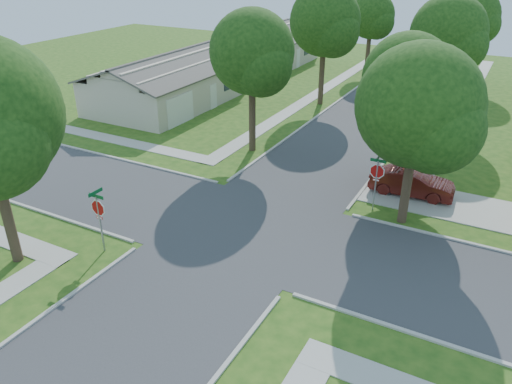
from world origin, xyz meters
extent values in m
plane|color=#244C14|center=(0.00, 0.00, 0.00)|extent=(100.00, 100.00, 0.00)
cube|color=#333335|center=(0.00, 0.00, 0.00)|extent=(7.00, 100.00, 0.02)
cube|color=#9E9B91|center=(6.10, 26.00, 0.02)|extent=(1.20, 40.00, 0.04)
cube|color=#9E9B91|center=(-6.10, 26.00, 0.02)|extent=(1.20, 40.00, 0.04)
cube|color=#9E9B91|center=(7.90, 7.10, 0.03)|extent=(8.80, 3.60, 0.05)
cube|color=gray|center=(-4.70, -4.70, 1.35)|extent=(0.06, 0.06, 2.70)
cylinder|color=white|center=(-4.70, -4.70, 2.15)|extent=(1.05, 0.02, 1.05)
cylinder|color=#B80E0C|center=(-4.70, -4.70, 2.15)|extent=(0.90, 0.03, 0.90)
cube|color=#B80E0C|center=(-4.70, -4.70, 1.68)|extent=(0.34, 0.03, 0.12)
cube|color=white|center=(-4.70, -4.70, 1.68)|extent=(0.30, 0.03, 0.08)
cube|color=#0C5426|center=(-4.70, -4.70, 2.72)|extent=(0.80, 0.02, 0.16)
cube|color=#0C5426|center=(-4.70, -4.70, 2.90)|extent=(0.02, 0.80, 0.16)
cube|color=gray|center=(4.70, 4.70, 1.35)|extent=(0.06, 0.06, 2.70)
cylinder|color=white|center=(4.70, 4.70, 2.15)|extent=(1.05, 0.02, 1.05)
cylinder|color=#B80E0C|center=(4.70, 4.70, 2.15)|extent=(0.90, 0.03, 0.90)
cube|color=#B80E0C|center=(4.70, 4.70, 1.68)|extent=(0.34, 0.03, 0.12)
cube|color=white|center=(4.70, 4.70, 1.68)|extent=(0.30, 0.03, 0.08)
cube|color=#0C5426|center=(4.70, 4.70, 2.72)|extent=(0.80, 0.02, 0.16)
cube|color=#0C5426|center=(4.70, 4.70, 2.90)|extent=(0.02, 0.80, 0.16)
cylinder|color=#38281C|center=(4.70, 9.00, 1.98)|extent=(0.44, 0.44, 3.95)
sphere|color=#14350D|center=(4.70, 9.00, 5.88)|extent=(4.80, 4.80, 4.80)
sphere|color=#14350D|center=(5.54, 8.52, 5.28)|extent=(3.46, 3.46, 3.46)
sphere|color=#14350D|center=(3.98, 9.60, 5.40)|extent=(3.26, 3.26, 3.26)
cylinder|color=#38281C|center=(4.70, 21.00, 2.15)|extent=(0.44, 0.44, 4.30)
sphere|color=#14350D|center=(4.70, 21.00, 6.51)|extent=(5.40, 5.40, 5.40)
sphere|color=#14350D|center=(5.65, 20.46, 5.84)|extent=(3.89, 3.89, 3.89)
sphere|color=#14350D|center=(3.89, 21.68, 5.97)|extent=(3.67, 3.67, 3.67)
cylinder|color=#38281C|center=(4.70, 34.00, 2.10)|extent=(0.44, 0.44, 4.20)
sphere|color=#14350D|center=(4.70, 34.00, 6.22)|extent=(5.00, 5.00, 5.00)
sphere|color=#14350D|center=(5.58, 33.50, 5.60)|extent=(3.60, 3.60, 3.60)
sphere|color=#14350D|center=(3.95, 34.62, 5.72)|extent=(3.40, 3.40, 3.40)
cylinder|color=#38281C|center=(-4.70, 9.00, 2.12)|extent=(0.44, 0.44, 4.25)
sphere|color=#14350D|center=(-4.70, 9.00, 6.37)|extent=(5.20, 5.20, 5.20)
sphere|color=#14350D|center=(-3.79, 8.48, 5.72)|extent=(3.74, 3.74, 3.74)
sphere|color=#14350D|center=(-5.48, 9.65, 5.85)|extent=(3.54, 3.54, 3.54)
cylinder|color=#38281C|center=(-4.70, 21.00, 2.22)|extent=(0.44, 0.44, 4.44)
sphere|color=#14350D|center=(-4.70, 21.00, 6.76)|extent=(5.60, 5.60, 5.60)
sphere|color=#14350D|center=(-3.72, 20.44, 6.06)|extent=(4.03, 4.03, 4.03)
sphere|color=#14350D|center=(-5.54, 21.70, 6.20)|extent=(3.81, 3.81, 3.81)
cylinder|color=#38281C|center=(-4.70, 34.00, 1.95)|extent=(0.44, 0.44, 3.90)
sphere|color=#14350D|center=(-4.70, 34.00, 5.74)|extent=(4.60, 4.60, 4.60)
sphere|color=#14350D|center=(-3.90, 33.54, 5.16)|extent=(3.31, 3.31, 3.31)
sphere|color=#14350D|center=(-5.39, 34.58, 5.28)|extent=(3.13, 3.13, 3.13)
cylinder|color=#38281C|center=(-7.50, -7.00, 2.02)|extent=(0.44, 0.44, 4.04)
cylinder|color=#38281C|center=(6.30, 4.20, 1.77)|extent=(0.44, 0.44, 3.54)
sphere|color=#14350D|center=(6.30, 4.20, 5.86)|extent=(5.60, 5.60, 5.60)
sphere|color=#14350D|center=(7.28, 3.64, 5.16)|extent=(4.03, 4.03, 4.03)
sphere|color=#14350D|center=(5.46, 4.90, 5.30)|extent=(3.81, 3.81, 3.81)
cube|color=#B2A28C|center=(-16.00, 15.00, 1.40)|extent=(8.00, 13.00, 2.80)
cube|color=#4D4842|center=(-14.00, 15.00, 3.45)|extent=(4.42, 13.60, 1.56)
cube|color=#4D4842|center=(-18.00, 15.00, 3.45)|extent=(4.42, 13.60, 1.56)
cube|color=silver|center=(-11.97, 11.10, 1.10)|extent=(0.06, 3.20, 2.20)
cube|color=silver|center=(-11.97, 15.65, 1.00)|extent=(0.06, 0.90, 2.00)
cube|color=#1E2633|center=(-11.97, 18.25, 1.55)|extent=(0.06, 1.80, 1.10)
cube|color=#B2A28C|center=(-16.00, 32.00, 1.40)|extent=(8.00, 13.00, 2.80)
cube|color=#4D4842|center=(-14.00, 32.00, 3.45)|extent=(4.42, 13.60, 1.56)
cube|color=#4D4842|center=(-18.00, 32.00, 3.45)|extent=(4.42, 13.60, 1.56)
cube|color=silver|center=(-11.97, 28.10, 1.10)|extent=(0.06, 3.20, 2.20)
cube|color=silver|center=(-11.97, 32.65, 1.00)|extent=(0.06, 0.90, 2.00)
cube|color=#1E2633|center=(-11.97, 35.25, 1.55)|extent=(0.06, 1.80, 1.10)
imported|color=#4A130F|center=(6.00, 7.34, 0.73)|extent=(4.51, 1.80, 1.46)
imported|color=black|center=(1.20, 32.78, 0.83)|extent=(2.33, 4.99, 1.65)
imported|color=black|center=(-3.20, 38.78, 0.68)|extent=(1.94, 4.72, 1.37)
camera|label=1|loc=(10.09, -17.94, 12.27)|focal=35.00mm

